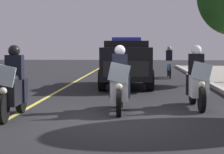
% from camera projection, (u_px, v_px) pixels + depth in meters
% --- Properties ---
extents(ground_plane, '(80.00, 80.00, 0.00)m').
position_uv_depth(ground_plane, '(109.00, 119.00, 9.43)').
color(ground_plane, black).
extents(lane_stripe_center, '(48.00, 0.12, 0.01)m').
position_uv_depth(lane_stripe_center, '(10.00, 118.00, 9.59)').
color(lane_stripe_center, '#E0D14C').
rests_on(lane_stripe_center, ground).
extents(police_motorcycle_lead_left, '(2.14, 0.57, 1.72)m').
position_uv_depth(police_motorcycle_lead_left, '(13.00, 88.00, 9.60)').
color(police_motorcycle_lead_left, black).
rests_on(police_motorcycle_lead_left, ground).
extents(police_motorcycle_lead_right, '(2.14, 0.57, 1.72)m').
position_uv_depth(police_motorcycle_lead_right, '(120.00, 85.00, 10.49)').
color(police_motorcycle_lead_right, black).
rests_on(police_motorcycle_lead_right, ground).
extents(police_motorcycle_trailing, '(2.14, 0.57, 1.72)m').
position_uv_depth(police_motorcycle_trailing, '(197.00, 82.00, 11.12)').
color(police_motorcycle_trailing, black).
rests_on(police_motorcycle_trailing, ground).
extents(police_suv, '(4.95, 2.18, 2.05)m').
position_uv_depth(police_suv, '(126.00, 61.00, 16.86)').
color(police_suv, black).
rests_on(police_suv, ground).
extents(cyclist_background, '(1.76, 0.33, 1.69)m').
position_uv_depth(cyclist_background, '(169.00, 62.00, 21.55)').
color(cyclist_background, black).
rests_on(cyclist_background, ground).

